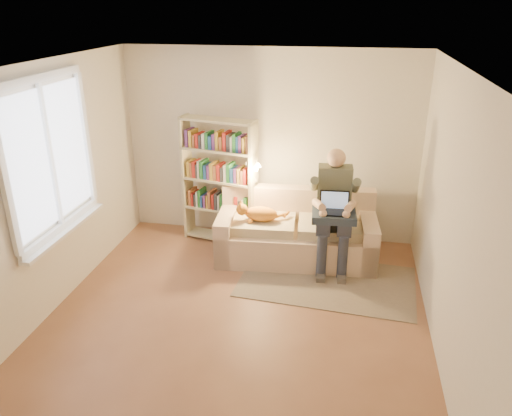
% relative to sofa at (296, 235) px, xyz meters
% --- Properties ---
extents(floor, '(4.50, 4.50, 0.00)m').
position_rel_sofa_xyz_m(floor, '(-0.46, -1.60, -0.31)').
color(floor, brown).
rests_on(floor, ground).
extents(ceiling, '(4.00, 4.50, 0.02)m').
position_rel_sofa_xyz_m(ceiling, '(-0.46, -1.60, 2.29)').
color(ceiling, white).
rests_on(ceiling, wall_back).
extents(wall_left, '(0.02, 4.50, 2.60)m').
position_rel_sofa_xyz_m(wall_left, '(-2.46, -1.60, 0.99)').
color(wall_left, silver).
rests_on(wall_left, floor).
extents(wall_right, '(0.02, 4.50, 2.60)m').
position_rel_sofa_xyz_m(wall_right, '(1.54, -1.60, 0.99)').
color(wall_right, silver).
rests_on(wall_right, floor).
extents(wall_back, '(4.00, 0.02, 2.60)m').
position_rel_sofa_xyz_m(wall_back, '(-0.46, 0.65, 0.99)').
color(wall_back, silver).
rests_on(wall_back, floor).
extents(wall_front, '(4.00, 0.02, 2.60)m').
position_rel_sofa_xyz_m(wall_front, '(-0.46, -3.85, 0.99)').
color(wall_front, silver).
rests_on(wall_front, floor).
extents(window, '(0.12, 1.52, 1.69)m').
position_rel_sofa_xyz_m(window, '(-2.41, -1.40, 1.06)').
color(window, white).
rests_on(window, wall_left).
extents(sofa, '(2.07, 1.05, 0.86)m').
position_rel_sofa_xyz_m(sofa, '(0.00, 0.00, 0.00)').
color(sofa, beige).
rests_on(sofa, floor).
extents(person, '(0.46, 0.70, 1.49)m').
position_rel_sofa_xyz_m(person, '(0.46, -0.12, 0.52)').
color(person, '#626955').
rests_on(person, sofa).
extents(cat, '(0.63, 0.25, 0.23)m').
position_rel_sofa_xyz_m(cat, '(-0.48, -0.16, 0.33)').
color(cat, '#FF9D31').
rests_on(cat, sofa).
extents(blanket, '(0.55, 0.46, 0.09)m').
position_rel_sofa_xyz_m(blanket, '(0.49, -0.27, 0.43)').
color(blanket, '#253142').
rests_on(blanket, person).
extents(laptop, '(0.37, 0.30, 0.31)m').
position_rel_sofa_xyz_m(laptop, '(0.49, -0.26, 0.54)').
color(laptop, black).
rests_on(laptop, blanket).
extents(bookshelf, '(1.14, 0.54, 1.74)m').
position_rel_sofa_xyz_m(bookshelf, '(-1.09, 0.30, 0.65)').
color(bookshelf, beige).
rests_on(bookshelf, floor).
extents(rug, '(2.15, 1.37, 0.01)m').
position_rel_sofa_xyz_m(rug, '(0.44, -0.59, -0.31)').
color(rug, gray).
rests_on(rug, floor).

